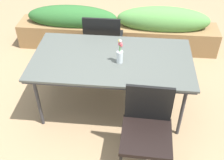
{
  "coord_description": "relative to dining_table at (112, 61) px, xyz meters",
  "views": [
    {
      "loc": [
        0.33,
        -2.37,
        2.43
      ],
      "look_at": [
        0.1,
        0.08,
        0.41
      ],
      "focal_mm": 44.13,
      "sensor_mm": 36.0,
      "label": 1
    }
  ],
  "objects": [
    {
      "name": "ground_plane",
      "position": [
        -0.1,
        -0.08,
        -0.68
      ],
      "size": [
        12.0,
        12.0,
        0.0
      ],
      "primitive_type": "plane",
      "color": "#9E7F5B"
    },
    {
      "name": "dining_table",
      "position": [
        0.0,
        0.0,
        0.0
      ],
      "size": [
        1.75,
        0.94,
        0.72
      ],
      "color": "#4C514C",
      "rests_on": "ground"
    },
    {
      "name": "chair_far_side",
      "position": [
        -0.19,
        0.74,
        -0.17
      ],
      "size": [
        0.5,
        0.5,
        0.89
      ],
      "rotation": [
        0.0,
        0.0,
        0.0
      ],
      "color": "black",
      "rests_on": "ground"
    },
    {
      "name": "chair_near_right",
      "position": [
        0.4,
        -0.75,
        -0.18
      ],
      "size": [
        0.48,
        0.48,
        0.86
      ],
      "rotation": [
        0.0,
        0.0,
        3.11
      ],
      "color": "black",
      "rests_on": "ground"
    },
    {
      "name": "flower_vase",
      "position": [
        0.09,
        -0.07,
        0.15
      ],
      "size": [
        0.07,
        0.07,
        0.28
      ],
      "color": "silver",
      "rests_on": "dining_table"
    },
    {
      "name": "planter_box",
      "position": [
        -0.04,
        1.4,
        -0.36
      ],
      "size": [
        3.12,
        0.46,
        0.7
      ],
      "color": "olive",
      "rests_on": "ground"
    }
  ]
}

